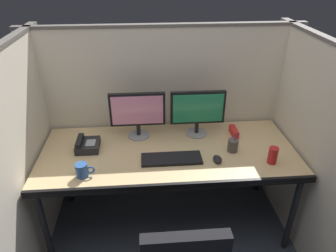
# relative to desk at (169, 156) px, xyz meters

# --- Properties ---
(ground_plane) EXTENTS (8.00, 8.00, 0.00)m
(ground_plane) POSITION_rel_desk_xyz_m (0.00, -0.29, -0.69)
(ground_plane) COLOR #383F4C
(cubicle_partition_rear) EXTENTS (2.21, 0.06, 1.57)m
(cubicle_partition_rear) POSITION_rel_desk_xyz_m (0.00, 0.46, 0.10)
(cubicle_partition_rear) COLOR beige
(cubicle_partition_rear) RESTS_ON ground
(cubicle_partition_left) EXTENTS (0.06, 1.41, 1.57)m
(cubicle_partition_left) POSITION_rel_desk_xyz_m (-0.99, -0.09, 0.10)
(cubicle_partition_left) COLOR beige
(cubicle_partition_left) RESTS_ON ground
(cubicle_partition_right) EXTENTS (0.06, 1.41, 1.57)m
(cubicle_partition_right) POSITION_rel_desk_xyz_m (0.99, -0.09, 0.10)
(cubicle_partition_right) COLOR beige
(cubicle_partition_right) RESTS_ON ground
(desk) EXTENTS (1.90, 0.80, 0.74)m
(desk) POSITION_rel_desk_xyz_m (0.00, 0.00, 0.00)
(desk) COLOR tan
(desk) RESTS_ON ground
(monitor_left) EXTENTS (0.43, 0.17, 0.37)m
(monitor_left) POSITION_rel_desk_xyz_m (-0.22, 0.24, 0.27)
(monitor_left) COLOR gray
(monitor_left) RESTS_ON desk
(monitor_right) EXTENTS (0.43, 0.17, 0.37)m
(monitor_right) POSITION_rel_desk_xyz_m (0.25, 0.23, 0.27)
(monitor_right) COLOR gray
(monitor_right) RESTS_ON desk
(keyboard_main) EXTENTS (0.43, 0.15, 0.02)m
(keyboard_main) POSITION_rel_desk_xyz_m (0.01, -0.12, 0.06)
(keyboard_main) COLOR black
(keyboard_main) RESTS_ON desk
(computer_mouse) EXTENTS (0.06, 0.10, 0.04)m
(computer_mouse) POSITION_rel_desk_xyz_m (0.33, -0.16, 0.07)
(computer_mouse) COLOR black
(computer_mouse) RESTS_ON desk
(red_stapler) EXTENTS (0.04, 0.15, 0.06)m
(red_stapler) POSITION_rel_desk_xyz_m (0.55, 0.20, 0.08)
(red_stapler) COLOR red
(red_stapler) RESTS_ON desk
(coffee_mug) EXTENTS (0.13, 0.08, 0.09)m
(coffee_mug) POSITION_rel_desk_xyz_m (-0.59, -0.25, 0.10)
(coffee_mug) COLOR #264C8C
(coffee_mug) RESTS_ON desk
(soda_can) EXTENTS (0.07, 0.07, 0.12)m
(soda_can) POSITION_rel_desk_xyz_m (0.71, -0.20, 0.11)
(soda_can) COLOR red
(soda_can) RESTS_ON desk
(desk_phone) EXTENTS (0.17, 0.19, 0.09)m
(desk_phone) POSITION_rel_desk_xyz_m (-0.61, 0.08, 0.08)
(desk_phone) COLOR black
(desk_phone) RESTS_ON desk
(pen_cup) EXTENTS (0.08, 0.08, 0.15)m
(pen_cup) POSITION_rel_desk_xyz_m (0.47, -0.04, 0.10)
(pen_cup) COLOR #4C4742
(pen_cup) RESTS_ON desk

